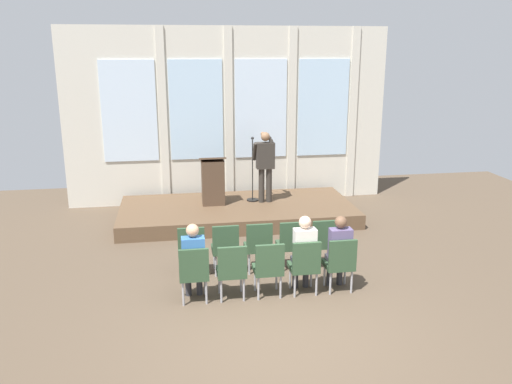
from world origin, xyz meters
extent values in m
plane|color=brown|center=(0.00, 0.00, 0.00)|extent=(17.36, 17.36, 0.00)
cube|color=beige|center=(0.00, 6.68, 2.21)|extent=(8.15, 0.10, 4.42)
cube|color=silver|center=(-2.44, 6.62, 2.39)|extent=(1.32, 0.04, 2.46)
cube|color=beige|center=(-1.63, 6.62, 2.21)|extent=(0.20, 0.08, 4.42)
cube|color=silver|center=(-0.81, 6.62, 2.39)|extent=(1.32, 0.04, 2.46)
cube|color=beige|center=(0.00, 6.62, 2.21)|extent=(0.20, 0.08, 4.42)
cube|color=silver|center=(0.81, 6.62, 2.39)|extent=(1.32, 0.04, 2.46)
cube|color=beige|center=(1.63, 6.62, 2.21)|extent=(0.20, 0.08, 4.42)
cube|color=silver|center=(2.44, 6.62, 2.39)|extent=(1.32, 0.04, 2.46)
cube|color=beige|center=(3.25, 6.62, 2.21)|extent=(0.20, 0.08, 4.42)
cube|color=brown|center=(0.00, 5.14, 0.17)|extent=(5.41, 2.48, 0.33)
cylinder|color=#332D28|center=(0.61, 5.30, 0.74)|extent=(0.14, 0.14, 0.82)
cylinder|color=#332D28|center=(0.79, 5.30, 0.74)|extent=(0.14, 0.14, 0.82)
cube|color=#332D28|center=(0.70, 5.30, 1.46)|extent=(0.42, 0.22, 0.62)
cube|color=#26663F|center=(0.70, 5.42, 1.54)|extent=(0.06, 0.01, 0.37)
sphere|color=#8C6647|center=(0.70, 5.31, 1.91)|extent=(0.21, 0.21, 0.21)
cylinder|color=#332D28|center=(0.46, 5.38, 1.55)|extent=(0.09, 0.28, 0.45)
cylinder|color=#332D28|center=(0.86, 5.44, 1.79)|extent=(0.15, 0.36, 0.15)
cylinder|color=#332D28|center=(0.81, 5.57, 1.82)|extent=(0.11, 0.34, 0.15)
sphere|color=#8C6647|center=(0.73, 5.83, 1.89)|extent=(0.10, 0.10, 0.10)
cylinder|color=black|center=(0.42, 5.46, 0.35)|extent=(0.28, 0.28, 0.03)
cylinder|color=black|center=(0.42, 5.46, 1.09)|extent=(0.02, 0.02, 1.45)
sphere|color=#262626|center=(0.42, 5.46, 1.85)|extent=(0.07, 0.07, 0.07)
cube|color=#4C3828|center=(-0.54, 5.33, 0.86)|extent=(0.52, 0.40, 1.05)
cube|color=#4C3828|center=(-0.54, 5.35, 1.42)|extent=(0.60, 0.48, 0.14)
cylinder|color=#99999E|center=(-1.01, 2.32, 0.20)|extent=(0.04, 0.04, 0.40)
cylinder|color=#99999E|center=(-1.37, 2.32, 0.20)|extent=(0.04, 0.04, 0.40)
cylinder|color=#99999E|center=(-1.01, 1.98, 0.20)|extent=(0.04, 0.04, 0.40)
cylinder|color=#99999E|center=(-1.37, 1.98, 0.20)|extent=(0.04, 0.04, 0.40)
cube|color=#2D472D|center=(-1.19, 2.15, 0.44)|extent=(0.46, 0.44, 0.08)
cube|color=#2D472D|center=(-1.19, 1.96, 0.71)|extent=(0.46, 0.06, 0.46)
cylinder|color=#99999E|center=(-0.41, 2.32, 0.20)|extent=(0.04, 0.04, 0.40)
cylinder|color=#99999E|center=(-0.77, 2.32, 0.20)|extent=(0.04, 0.04, 0.40)
cylinder|color=#99999E|center=(-0.41, 1.98, 0.20)|extent=(0.04, 0.04, 0.40)
cylinder|color=#99999E|center=(-0.77, 1.98, 0.20)|extent=(0.04, 0.04, 0.40)
cube|color=#2D472D|center=(-0.59, 2.15, 0.44)|extent=(0.46, 0.44, 0.08)
cube|color=#2D472D|center=(-0.59, 1.96, 0.71)|extent=(0.46, 0.06, 0.46)
cylinder|color=#99999E|center=(0.18, 2.32, 0.20)|extent=(0.04, 0.04, 0.40)
cylinder|color=#99999E|center=(-0.18, 2.32, 0.20)|extent=(0.04, 0.04, 0.40)
cylinder|color=#99999E|center=(0.18, 1.98, 0.20)|extent=(0.04, 0.04, 0.40)
cylinder|color=#99999E|center=(-0.18, 1.98, 0.20)|extent=(0.04, 0.04, 0.40)
cube|color=#2D472D|center=(0.00, 2.15, 0.44)|extent=(0.46, 0.44, 0.08)
cube|color=#2D472D|center=(0.00, 1.96, 0.71)|extent=(0.46, 0.06, 0.46)
cylinder|color=#99999E|center=(0.77, 2.32, 0.20)|extent=(0.04, 0.04, 0.40)
cylinder|color=#99999E|center=(0.41, 2.32, 0.20)|extent=(0.04, 0.04, 0.40)
cylinder|color=#99999E|center=(0.77, 1.98, 0.20)|extent=(0.04, 0.04, 0.40)
cylinder|color=#99999E|center=(0.41, 1.98, 0.20)|extent=(0.04, 0.04, 0.40)
cube|color=#2D472D|center=(0.59, 2.15, 0.44)|extent=(0.46, 0.44, 0.08)
cube|color=#2D472D|center=(0.59, 1.96, 0.71)|extent=(0.46, 0.06, 0.46)
cylinder|color=#99999E|center=(1.37, 2.32, 0.20)|extent=(0.04, 0.04, 0.40)
cylinder|color=#99999E|center=(1.01, 2.32, 0.20)|extent=(0.04, 0.04, 0.40)
cylinder|color=#99999E|center=(1.37, 1.98, 0.20)|extent=(0.04, 0.04, 0.40)
cylinder|color=#99999E|center=(1.01, 1.98, 0.20)|extent=(0.04, 0.04, 0.40)
cube|color=#2D472D|center=(1.19, 2.15, 0.44)|extent=(0.46, 0.44, 0.08)
cube|color=#2D472D|center=(1.19, 1.96, 0.71)|extent=(0.46, 0.06, 0.46)
cylinder|color=#99999E|center=(-1.01, 1.32, 0.20)|extent=(0.04, 0.04, 0.40)
cylinder|color=#99999E|center=(-1.37, 1.32, 0.20)|extent=(0.04, 0.04, 0.40)
cylinder|color=#99999E|center=(-1.01, 0.98, 0.20)|extent=(0.04, 0.04, 0.40)
cylinder|color=#99999E|center=(-1.37, 0.98, 0.20)|extent=(0.04, 0.04, 0.40)
cube|color=#2D472D|center=(-1.19, 1.15, 0.44)|extent=(0.46, 0.44, 0.08)
cube|color=#2D472D|center=(-1.19, 0.96, 0.71)|extent=(0.46, 0.06, 0.46)
cylinder|color=#2D2D33|center=(-1.28, 1.33, 0.22)|extent=(0.10, 0.10, 0.44)
cylinder|color=#2D2D33|center=(-1.10, 1.33, 0.22)|extent=(0.10, 0.10, 0.44)
cube|color=#2D2D33|center=(-1.19, 1.21, 0.50)|extent=(0.34, 0.36, 0.12)
cube|color=#3366A5|center=(-1.19, 1.10, 0.82)|extent=(0.36, 0.20, 0.52)
sphere|color=tan|center=(-1.19, 1.12, 1.19)|extent=(0.20, 0.20, 0.20)
cylinder|color=#99999E|center=(-0.41, 1.32, 0.20)|extent=(0.04, 0.04, 0.40)
cylinder|color=#99999E|center=(-0.77, 1.32, 0.20)|extent=(0.04, 0.04, 0.40)
cylinder|color=#99999E|center=(-0.41, 0.98, 0.20)|extent=(0.04, 0.04, 0.40)
cylinder|color=#99999E|center=(-0.77, 0.98, 0.20)|extent=(0.04, 0.04, 0.40)
cube|color=#2D472D|center=(-0.59, 1.15, 0.44)|extent=(0.46, 0.44, 0.08)
cube|color=#2D472D|center=(-0.59, 0.96, 0.71)|extent=(0.46, 0.06, 0.46)
cylinder|color=#99999E|center=(0.18, 1.32, 0.20)|extent=(0.04, 0.04, 0.40)
cylinder|color=#99999E|center=(-0.18, 1.32, 0.20)|extent=(0.04, 0.04, 0.40)
cylinder|color=#99999E|center=(0.18, 0.98, 0.20)|extent=(0.04, 0.04, 0.40)
cylinder|color=#99999E|center=(-0.18, 0.98, 0.20)|extent=(0.04, 0.04, 0.40)
cube|color=#2D472D|center=(0.00, 1.15, 0.44)|extent=(0.46, 0.44, 0.08)
cube|color=#2D472D|center=(0.00, 0.96, 0.71)|extent=(0.46, 0.06, 0.46)
cylinder|color=#99999E|center=(0.77, 1.32, 0.20)|extent=(0.04, 0.04, 0.40)
cylinder|color=#99999E|center=(0.41, 1.32, 0.20)|extent=(0.04, 0.04, 0.40)
cylinder|color=#99999E|center=(0.77, 0.98, 0.20)|extent=(0.04, 0.04, 0.40)
cylinder|color=#99999E|center=(0.41, 0.98, 0.20)|extent=(0.04, 0.04, 0.40)
cube|color=#2D472D|center=(0.59, 1.15, 0.44)|extent=(0.46, 0.44, 0.08)
cube|color=#2D472D|center=(0.59, 0.96, 0.71)|extent=(0.46, 0.06, 0.46)
cylinder|color=#2D2D33|center=(0.50, 1.33, 0.22)|extent=(0.10, 0.10, 0.44)
cylinder|color=#2D2D33|center=(0.68, 1.33, 0.22)|extent=(0.10, 0.10, 0.44)
cube|color=#2D2D33|center=(0.59, 1.21, 0.50)|extent=(0.34, 0.36, 0.12)
cube|color=silver|center=(0.59, 1.10, 0.84)|extent=(0.36, 0.20, 0.56)
sphere|color=beige|center=(0.59, 1.12, 1.23)|extent=(0.20, 0.20, 0.20)
cylinder|color=#99999E|center=(1.37, 1.32, 0.20)|extent=(0.04, 0.04, 0.40)
cylinder|color=#99999E|center=(1.01, 1.32, 0.20)|extent=(0.04, 0.04, 0.40)
cylinder|color=#99999E|center=(1.37, 0.98, 0.20)|extent=(0.04, 0.04, 0.40)
cylinder|color=#99999E|center=(1.01, 0.98, 0.20)|extent=(0.04, 0.04, 0.40)
cube|color=#2D472D|center=(1.19, 1.15, 0.44)|extent=(0.46, 0.44, 0.08)
cube|color=#2D472D|center=(1.19, 0.96, 0.71)|extent=(0.46, 0.06, 0.46)
cylinder|color=#2D2D33|center=(1.10, 1.33, 0.22)|extent=(0.10, 0.10, 0.44)
cylinder|color=#2D2D33|center=(1.28, 1.33, 0.22)|extent=(0.10, 0.10, 0.44)
cube|color=#2D2D33|center=(1.19, 1.21, 0.50)|extent=(0.34, 0.36, 0.12)
cube|color=#594C72|center=(1.19, 1.10, 0.82)|extent=(0.36, 0.20, 0.53)
sphere|color=brown|center=(1.19, 1.12, 1.20)|extent=(0.20, 0.20, 0.20)
camera|label=1|loc=(-1.44, -6.57, 3.92)|focal=36.88mm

